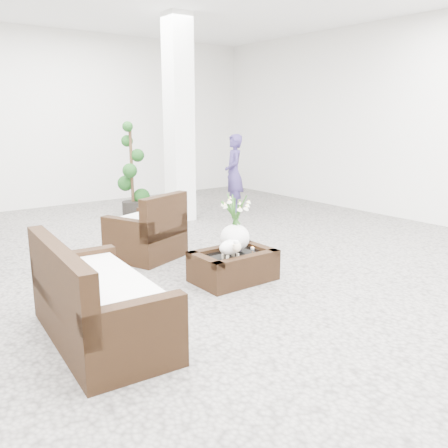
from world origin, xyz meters
TOP-DOWN VIEW (x-y plane):
  - ground at (0.00, 0.00)m, footprint 11.00×11.00m
  - column at (1.20, 2.80)m, footprint 0.40×0.40m
  - coffee_table at (-0.03, -0.31)m, footprint 0.90×0.60m
  - sheep_figurine at (-0.15, -0.41)m, footprint 0.28×0.23m
  - planter_narcissus at (0.07, -0.21)m, footprint 0.44×0.44m
  - tealight at (0.27, -0.29)m, footprint 0.04×0.04m
  - armchair at (-0.40, 1.09)m, footprint 1.04×1.03m
  - loveseat at (-1.79, -0.79)m, footprint 0.89×1.67m
  - topiary at (0.67, 3.63)m, footprint 0.45×0.45m
  - shopper at (2.42, 2.82)m, footprint 0.56×0.65m

SIDE VIEW (x-z plane):
  - ground at x=0.00m, z-range 0.00..0.00m
  - coffee_table at x=-0.03m, z-range 0.00..0.31m
  - tealight at x=0.27m, z-range 0.31..0.34m
  - sheep_figurine at x=-0.15m, z-range 0.31..0.52m
  - loveseat at x=-1.79m, z-range 0.00..0.86m
  - armchair at x=-0.40m, z-range 0.00..0.87m
  - planter_narcissus at x=0.07m, z-range 0.31..1.11m
  - shopper at x=2.42m, z-range 0.00..1.49m
  - topiary at x=0.67m, z-range 0.00..1.70m
  - column at x=1.20m, z-range 0.00..3.50m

